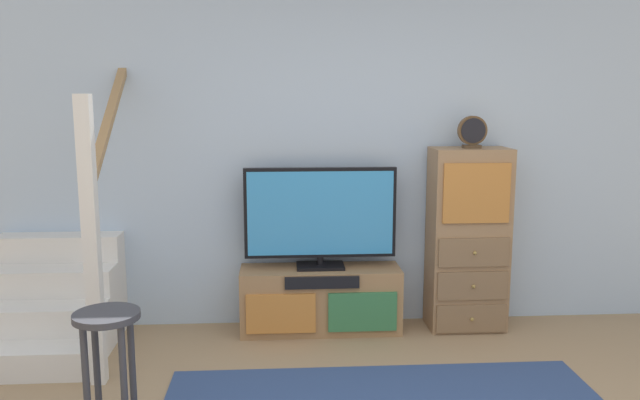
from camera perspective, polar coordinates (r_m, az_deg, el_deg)
back_wall at (r=4.95m, az=3.32°, el=4.34°), size 6.40×0.12×2.70m
media_console at (r=4.89m, az=0.04°, el=-8.97°), size 1.21×0.38×0.49m
television at (r=4.74m, az=0.03°, el=-1.38°), size 1.14×0.22×0.77m
side_cabinet at (r=4.97m, az=13.16°, el=-3.49°), size 0.58×0.38×1.40m
desk_clock at (r=4.84m, az=13.57°, el=5.98°), size 0.22×0.08×0.24m
staircase at (r=5.12m, az=-22.33°, el=-7.39°), size 1.00×1.36×2.20m
bar_stool_near at (r=3.53m, az=-18.55°, el=-12.29°), size 0.34×0.34×0.69m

